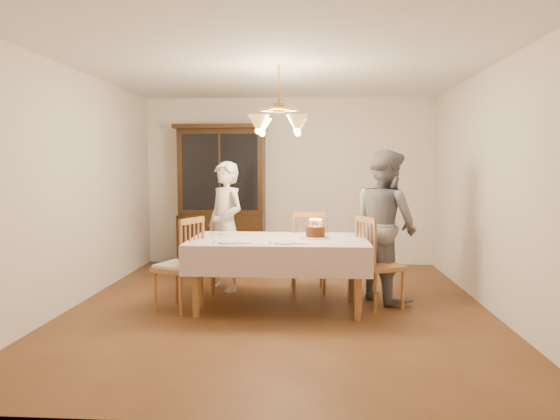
# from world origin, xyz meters

# --- Properties ---
(ground) EXTENTS (5.00, 5.00, 0.00)m
(ground) POSITION_xyz_m (0.00, 0.00, 0.00)
(ground) COLOR #533017
(ground) RESTS_ON ground
(room_shell) EXTENTS (5.00, 5.00, 5.00)m
(room_shell) POSITION_xyz_m (0.00, 0.00, 1.58)
(room_shell) COLOR white
(room_shell) RESTS_ON ground
(dining_table) EXTENTS (1.90, 1.10, 0.76)m
(dining_table) POSITION_xyz_m (0.00, 0.00, 0.68)
(dining_table) COLOR brown
(dining_table) RESTS_ON ground
(china_hutch) EXTENTS (1.38, 0.54, 2.16)m
(china_hutch) POSITION_xyz_m (-1.02, 2.25, 1.04)
(china_hutch) COLOR black
(china_hutch) RESTS_ON ground
(chair_far_side) EXTENTS (0.48, 0.46, 1.00)m
(chair_far_side) POSITION_xyz_m (0.31, 0.69, 0.44)
(chair_far_side) COLOR brown
(chair_far_side) RESTS_ON ground
(chair_left_end) EXTENTS (0.56, 0.57, 1.00)m
(chair_left_end) POSITION_xyz_m (-1.06, -0.15, 0.45)
(chair_left_end) COLOR brown
(chair_left_end) RESTS_ON ground
(chair_right_end) EXTENTS (0.56, 0.57, 1.00)m
(chair_right_end) POSITION_xyz_m (1.09, 0.08, 0.44)
(chair_right_end) COLOR brown
(chair_right_end) RESTS_ON ground
(elderly_woman) EXTENTS (0.68, 0.68, 1.60)m
(elderly_woman) POSITION_xyz_m (-0.71, 0.73, 0.80)
(elderly_woman) COLOR beige
(elderly_woman) RESTS_ON ground
(adult_in_grey) EXTENTS (0.98, 1.05, 1.73)m
(adult_in_grey) POSITION_xyz_m (1.20, 0.42, 0.86)
(adult_in_grey) COLOR slate
(adult_in_grey) RESTS_ON ground
(birthday_cake) EXTENTS (0.30, 0.30, 0.21)m
(birthday_cake) POSITION_xyz_m (0.40, 0.07, 0.82)
(birthday_cake) COLOR white
(birthday_cake) RESTS_ON dining_table
(place_setting_near_left) EXTENTS (0.38, 0.23, 0.02)m
(place_setting_near_left) POSITION_xyz_m (-0.47, -0.33, 0.77)
(place_setting_near_left) COLOR white
(place_setting_near_left) RESTS_ON dining_table
(place_setting_near_right) EXTENTS (0.37, 0.23, 0.02)m
(place_setting_near_right) POSITION_xyz_m (0.10, -0.34, 0.77)
(place_setting_near_right) COLOR white
(place_setting_near_right) RESTS_ON dining_table
(place_setting_far_left) EXTENTS (0.42, 0.27, 0.02)m
(place_setting_far_left) POSITION_xyz_m (-0.58, 0.32, 0.77)
(place_setting_far_left) COLOR white
(place_setting_far_left) RESTS_ON dining_table
(chandelier) EXTENTS (0.62, 0.62, 0.73)m
(chandelier) POSITION_xyz_m (-0.00, -0.00, 1.98)
(chandelier) COLOR #BF8C3F
(chandelier) RESTS_ON ground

